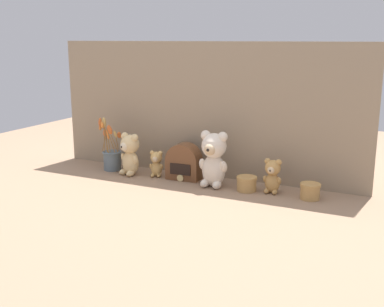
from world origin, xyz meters
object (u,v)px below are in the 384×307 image
at_px(teddy_bear_small, 272,175).
at_px(teddy_bear_tiny, 156,163).
at_px(vintage_radio, 184,164).
at_px(teddy_bear_medium, 130,153).
at_px(flower_vase, 112,156).
at_px(teddy_bear_large, 214,158).
at_px(decorative_tin_short, 247,184).
at_px(decorative_tin_tall, 310,191).

relative_size(teddy_bear_small, teddy_bear_tiny, 1.19).
bearing_deg(vintage_radio, teddy_bear_medium, -170.68).
bearing_deg(teddy_bear_small, teddy_bear_tiny, 179.09).
height_order(teddy_bear_tiny, flower_vase, flower_vase).
height_order(teddy_bear_medium, teddy_bear_tiny, teddy_bear_medium).
height_order(teddy_bear_large, teddy_bear_small, teddy_bear_large).
distance_m(teddy_bear_medium, flower_vase, 0.16).
bearing_deg(flower_vase, decorative_tin_short, -2.55).
bearing_deg(vintage_radio, teddy_bear_small, -3.12).
height_order(teddy_bear_large, decorative_tin_short, teddy_bear_large).
height_order(teddy_bear_tiny, decorative_tin_short, teddy_bear_tiny).
bearing_deg(teddy_bear_tiny, teddy_bear_medium, -167.07).
bearing_deg(decorative_tin_tall, teddy_bear_large, -178.99).
relative_size(teddy_bear_medium, vintage_radio, 1.19).
distance_m(teddy_bear_large, vintage_radio, 0.22).
bearing_deg(flower_vase, teddy_bear_large, -3.52).
distance_m(flower_vase, vintage_radio, 0.47).
bearing_deg(decorative_tin_short, flower_vase, 177.45).
relative_size(teddy_bear_large, teddy_bear_tiny, 1.99).
xyz_separation_m(teddy_bear_small, flower_vase, (-0.98, 0.02, -0.01)).
bearing_deg(teddy_bear_small, teddy_bear_large, -175.23).
distance_m(teddy_bear_tiny, decorative_tin_short, 0.55).
bearing_deg(teddy_bear_tiny, teddy_bear_large, -5.74).
height_order(teddy_bear_tiny, decorative_tin_tall, teddy_bear_tiny).
relative_size(teddy_bear_large, flower_vase, 0.92).
distance_m(teddy_bear_medium, decorative_tin_tall, 1.02).
xyz_separation_m(teddy_bear_tiny, vintage_radio, (0.16, 0.02, 0.01)).
distance_m(teddy_bear_small, decorative_tin_short, 0.14).
bearing_deg(decorative_tin_tall, vintage_radio, 176.36).
distance_m(teddy_bear_medium, vintage_radio, 0.32).
relative_size(teddy_bear_large, teddy_bear_small, 1.67).
xyz_separation_m(teddy_bear_medium, flower_vase, (-0.15, 0.04, -0.04)).
height_order(teddy_bear_medium, flower_vase, flower_vase).
relative_size(teddy_bear_tiny, vintage_radio, 0.73).
bearing_deg(teddy_bear_large, flower_vase, 176.48).
height_order(teddy_bear_small, vintage_radio, vintage_radio).
xyz_separation_m(decorative_tin_tall, decorative_tin_short, (-0.32, -0.01, -0.00)).
xyz_separation_m(teddy_bear_medium, teddy_bear_small, (0.82, 0.02, -0.03)).
bearing_deg(teddy_bear_tiny, decorative_tin_tall, -1.83).
distance_m(teddy_bear_medium, teddy_bear_tiny, 0.16).
bearing_deg(teddy_bear_large, teddy_bear_tiny, 174.26).
bearing_deg(teddy_bear_small, vintage_radio, 176.88).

